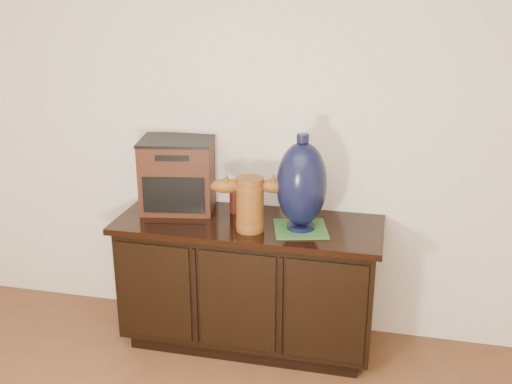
% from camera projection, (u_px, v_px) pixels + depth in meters
% --- Properties ---
extents(sideboard, '(1.46, 0.56, 0.75)m').
position_uv_depth(sideboard, '(249.00, 282.00, 3.40)').
color(sideboard, black).
rests_on(sideboard, ground).
extents(terracotta_vessel, '(0.41, 0.18, 0.29)m').
position_uv_depth(terracotta_vessel, '(250.00, 201.00, 3.11)').
color(terracotta_vessel, brown).
rests_on(terracotta_vessel, sideboard).
extents(tv_radio, '(0.46, 0.40, 0.41)m').
position_uv_depth(tv_radio, '(178.00, 174.00, 3.41)').
color(tv_radio, '#3B1A0E').
rests_on(tv_radio, sideboard).
extents(green_mat, '(0.33, 0.33, 0.01)m').
position_uv_depth(green_mat, '(300.00, 229.00, 3.17)').
color(green_mat, '#2D5C29').
rests_on(green_mat, sideboard).
extents(lamp_base, '(0.32, 0.32, 0.51)m').
position_uv_depth(lamp_base, '(302.00, 185.00, 3.09)').
color(lamp_base, black).
rests_on(lamp_base, green_mat).
extents(spray_can, '(0.07, 0.07, 0.19)m').
position_uv_depth(spray_can, '(235.00, 197.00, 3.38)').
color(spray_can, '#5A150F').
rests_on(spray_can, sideboard).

